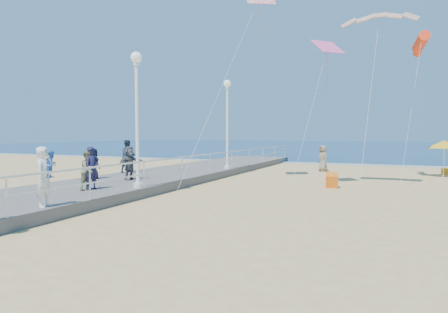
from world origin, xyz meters
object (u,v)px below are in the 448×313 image
at_px(lamp_post_far, 227,115).
at_px(beach_umbrella, 444,144).
at_px(toddler_held, 52,164).
at_px(spectator_4, 93,164).
at_px(box_kite, 332,181).
at_px(spectator_1, 89,170).
at_px(lamp_post_mid, 137,105).
at_px(spectator_0, 92,168).
at_px(beach_chair_left, 446,171).
at_px(spectator_7, 128,156).
at_px(beach_walker_c, 323,158).
at_px(woman_holding_toddler, 44,177).
at_px(spectator_5, 129,163).

relative_size(lamp_post_far, beach_umbrella, 2.49).
xyz_separation_m(toddler_held, spectator_4, (-3.84, 6.02, -0.53)).
bearing_deg(box_kite, spectator_1, -144.84).
bearing_deg(lamp_post_mid, spectator_0, -138.02).
relative_size(lamp_post_mid, beach_umbrella, 2.49).
xyz_separation_m(box_kite, beach_chair_left, (5.57, 9.05, -0.10)).
bearing_deg(lamp_post_mid, beach_chair_left, 50.99).
bearing_deg(beach_umbrella, beach_chair_left, 79.89).
xyz_separation_m(spectator_1, box_kite, (8.00, 7.21, -0.85)).
relative_size(beach_umbrella, beach_chair_left, 3.89).
bearing_deg(spectator_4, toddler_held, -148.08).
bearing_deg(lamp_post_far, toddler_held, -89.57).
height_order(spectator_4, beach_chair_left, spectator_4).
xyz_separation_m(spectator_1, spectator_4, (-2.36, 2.89, -0.03)).
xyz_separation_m(toddler_held, spectator_7, (-4.22, 9.18, -0.36)).
distance_m(toddler_held, beach_walker_c, 18.89).
bearing_deg(box_kite, beach_chair_left, 51.50).
height_order(toddler_held, beach_umbrella, beach_umbrella).
relative_size(lamp_post_mid, beach_walker_c, 3.04).
bearing_deg(woman_holding_toddler, beach_walker_c, -33.75).
xyz_separation_m(lamp_post_mid, spectator_5, (-1.96, 2.08, -2.48)).
bearing_deg(beach_walker_c, toddler_held, -56.28).
relative_size(spectator_0, beach_chair_left, 3.00).
distance_m(toddler_held, box_kite, 12.29).
xyz_separation_m(spectator_1, beach_walker_c, (6.22, 15.14, -0.28)).
height_order(lamp_post_far, beach_chair_left, lamp_post_far).
distance_m(beach_walker_c, box_kite, 8.15).
distance_m(woman_holding_toddler, spectator_1, 3.54).
height_order(toddler_held, beach_walker_c, toddler_held).
height_order(toddler_held, spectator_1, toddler_held).
xyz_separation_m(toddler_held, box_kite, (6.51, 10.34, -1.35)).
distance_m(spectator_0, spectator_4, 3.75).
xyz_separation_m(woman_holding_toddler, toddler_held, (0.15, 0.15, 0.36)).
distance_m(lamp_post_mid, box_kite, 9.54).
bearing_deg(spectator_1, lamp_post_far, -6.76).
height_order(toddler_held, spectator_7, spectator_7).
bearing_deg(spectator_5, beach_umbrella, -46.07).
bearing_deg(beach_chair_left, beach_walker_c, -171.37).
bearing_deg(spectator_4, spectator_1, -141.40).
distance_m(lamp_post_far, toddler_held, 13.49).
bearing_deg(lamp_post_mid, box_kite, 42.19).
relative_size(woman_holding_toddler, beach_walker_c, 1.01).
relative_size(lamp_post_far, spectator_5, 3.39).
relative_size(spectator_4, spectator_7, 0.81).
relative_size(lamp_post_far, spectator_1, 3.53).
xyz_separation_m(beach_umbrella, beach_chair_left, (0.34, 1.91, -1.71)).
height_order(lamp_post_far, spectator_5, lamp_post_far).
bearing_deg(spectator_0, lamp_post_mid, -44.64).
distance_m(beach_walker_c, beach_chair_left, 7.47).
xyz_separation_m(woman_holding_toddler, box_kite, (6.66, 10.49, -0.99)).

